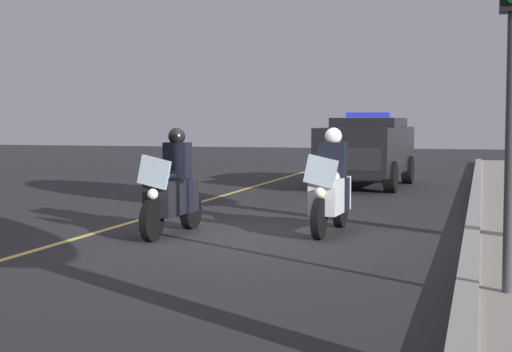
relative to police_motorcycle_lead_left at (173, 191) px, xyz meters
name	(u,v)px	position (x,y,z in m)	size (l,w,h in m)	color
ground_plane	(242,236)	(-0.17, 1.10, -0.70)	(80.00, 80.00, 0.00)	#28282B
curb_strip	(472,240)	(-0.17, 4.64, -0.62)	(48.00, 0.24, 0.15)	#9E9B93
lane_stripe_center	(104,230)	(-0.17, -1.30, -0.70)	(48.00, 0.12, 0.01)	#E0D14C
police_motorcycle_lead_left	(173,191)	(0.00, 0.00, 0.00)	(2.14, 0.60, 1.72)	black
police_motorcycle_lead_right	(331,190)	(-0.90, 2.40, 0.00)	(2.14, 0.60, 1.72)	black
police_suv	(367,148)	(-10.06, 1.73, 0.37)	(4.99, 2.27, 2.05)	black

